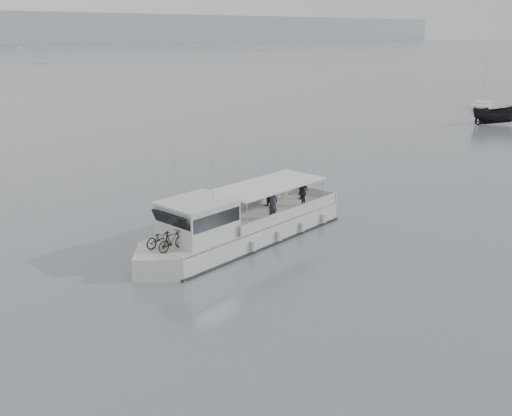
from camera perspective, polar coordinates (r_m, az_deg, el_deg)
ground at (r=32.99m, az=7.56°, el=-0.98°), size 1400.00×1400.00×0.00m
tour_boat at (r=28.25m, az=-2.35°, el=-2.05°), size 13.08×5.18×5.45m
dark_motorboat at (r=71.76m, az=22.90°, el=8.57°), size 6.01×4.92×2.22m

